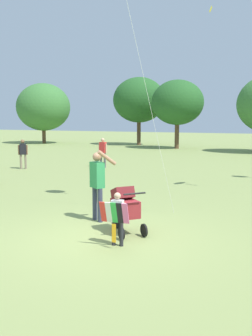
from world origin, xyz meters
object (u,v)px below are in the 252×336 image
child_with_butterfly_kite (117,215)px  person_couple_left (23,152)px  person_sitting_far (103,150)px  stroller (125,206)px  person_adult_flyer (97,180)px

child_with_butterfly_kite → person_couple_left: person_couple_left is taller
child_with_butterfly_kite → person_sitting_far: person_sitting_far is taller
person_couple_left → stroller: bearing=-39.3°
child_with_butterfly_kite → person_adult_flyer: person_adult_flyer is taller
child_with_butterfly_kite → stroller: 0.86m
child_with_butterfly_kite → person_couple_left: size_ratio=0.73×
stroller → person_sitting_far: bearing=121.2°
stroller → person_couple_left: size_ratio=0.71×
child_with_butterfly_kite → person_adult_flyer: bearing=130.7°
person_adult_flyer → stroller: size_ratio=1.69×
person_adult_flyer → stroller: bearing=-31.6°
child_with_butterfly_kite → person_couple_left: (-9.40, 8.34, 0.23)m
person_adult_flyer → person_couple_left: 10.65m
person_adult_flyer → stroller: person_adult_flyer is taller
stroller → person_couple_left: 11.85m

